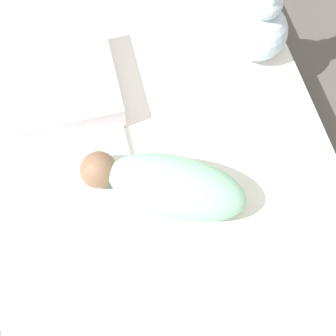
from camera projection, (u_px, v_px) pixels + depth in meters
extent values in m
plane|color=#514C47|center=(161.00, 175.00, 1.62)|extent=(12.00, 12.00, 0.00)
cube|color=white|center=(161.00, 165.00, 1.54)|extent=(1.60, 1.07, 0.16)
cube|color=white|center=(96.00, 162.00, 1.45)|extent=(0.26, 0.22, 0.02)
ellipsoid|color=#99D6B2|center=(176.00, 187.00, 1.34)|extent=(0.36, 0.45, 0.15)
sphere|color=#89664C|center=(99.00, 170.00, 1.37)|extent=(0.11, 0.11, 0.11)
cube|color=white|center=(66.00, 84.00, 1.52)|extent=(0.36, 0.33, 0.10)
sphere|color=silver|center=(259.00, 32.00, 1.55)|extent=(0.19, 0.19, 0.19)
sphere|color=silver|center=(266.00, 3.00, 1.44)|extent=(0.11, 0.11, 0.11)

